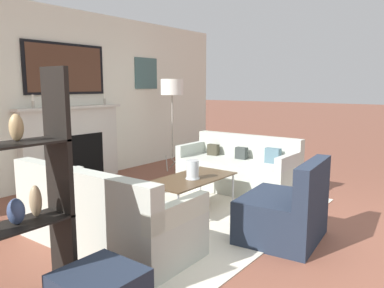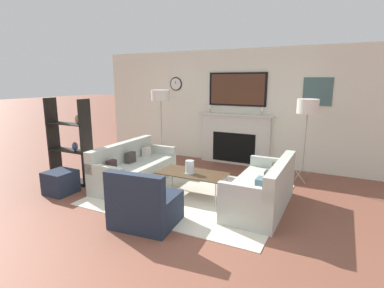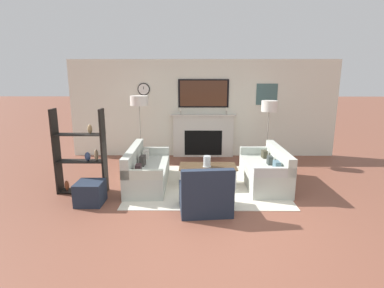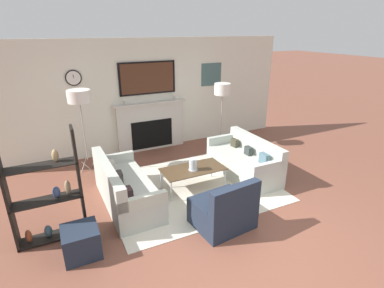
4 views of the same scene
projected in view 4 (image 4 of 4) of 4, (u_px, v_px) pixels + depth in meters
ground_plane at (249, 249)px, 4.20m from camera, size 60.00×60.00×0.00m
fireplace_wall at (149, 101)px, 7.36m from camera, size 7.47×0.28×2.70m
area_rug at (190, 187)px, 5.81m from camera, size 3.14×2.60×0.01m
couch_left at (125, 189)px, 5.20m from camera, size 0.81×1.87×0.80m
couch_right at (245, 162)px, 6.22m from camera, size 0.78×1.72×0.79m
armchair at (224, 211)px, 4.59m from camera, size 0.92×0.81×0.82m
coffee_table at (193, 170)px, 5.64m from camera, size 1.19×0.60×0.42m
hurricane_candle at (193, 165)px, 5.55m from camera, size 0.17×0.17×0.23m
floor_lamp_left at (79, 97)px, 5.92m from camera, size 0.46×0.46×1.77m
floor_lamp_right at (222, 90)px, 7.32m from camera, size 0.40×0.40×1.65m
shelf_unit at (46, 194)px, 4.17m from camera, size 0.95×0.28×1.66m
ottoman at (81, 242)px, 4.03m from camera, size 0.47×0.47×0.41m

